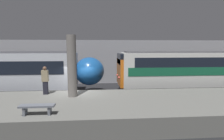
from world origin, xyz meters
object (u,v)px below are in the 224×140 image
(support_pillar_near, at_px, (72,66))
(person_waiting, at_px, (45,80))
(platform_bench, at_px, (37,107))
(train_boxy, at_px, (214,71))

(support_pillar_near, relative_size, person_waiting, 2.08)
(support_pillar_near, height_order, platform_bench, support_pillar_near)
(person_waiting, relative_size, platform_bench, 1.17)
(person_waiting, height_order, platform_bench, person_waiting)
(train_boxy, height_order, person_waiting, train_boxy)
(support_pillar_near, distance_m, person_waiting, 2.06)
(support_pillar_near, height_order, train_boxy, support_pillar_near)
(person_waiting, bearing_deg, train_boxy, 14.32)
(person_waiting, xyz_separation_m, platform_bench, (0.64, -3.43, -0.60))
(support_pillar_near, xyz_separation_m, train_boxy, (11.59, 4.01, -0.95))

